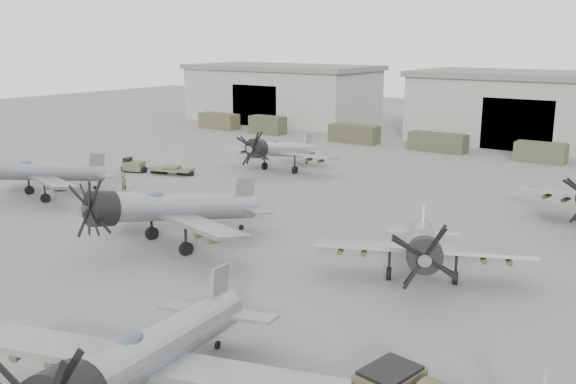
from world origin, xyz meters
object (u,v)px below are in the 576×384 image
at_px(aircraft_mid_2, 423,245).
at_px(tug_trailer, 148,167).
at_px(aircraft_mid_0, 34,172).
at_px(aircraft_near_1, 143,358).
at_px(ground_crew, 124,184).
at_px(aircraft_far_0, 279,150).
at_px(aircraft_mid_1, 165,209).

xyz_separation_m(aircraft_mid_2, tug_trailer, (-33.26, 11.41, -1.55)).
relative_size(aircraft_mid_0, aircraft_mid_2, 1.07).
height_order(aircraft_near_1, aircraft_mid_2, aircraft_near_1).
relative_size(aircraft_near_1, ground_crew, 8.14).
relative_size(aircraft_near_1, aircraft_mid_2, 1.20).
bearing_deg(ground_crew, aircraft_mid_2, -99.21).
bearing_deg(ground_crew, aircraft_far_0, -19.70).
relative_size(aircraft_mid_1, aircraft_far_0, 1.16).
bearing_deg(aircraft_mid_2, aircraft_mid_1, 169.39).
xyz_separation_m(aircraft_far_0, tug_trailer, (-9.90, -7.76, -1.62)).
distance_m(aircraft_near_1, ground_crew, 34.15).
distance_m(tug_trailer, ground_crew, 8.50).
relative_size(tug_trailer, ground_crew, 4.33).
height_order(aircraft_mid_0, aircraft_mid_1, aircraft_mid_1).
bearing_deg(aircraft_near_1, aircraft_mid_0, 135.05).
distance_m(aircraft_mid_1, tug_trailer, 23.50).
bearing_deg(aircraft_mid_1, aircraft_mid_0, -174.94).
bearing_deg(aircraft_near_1, ground_crew, 123.58).
bearing_deg(tug_trailer, aircraft_mid_1, -57.99).
bearing_deg(tug_trailer, aircraft_mid_0, -107.07).
bearing_deg(aircraft_mid_0, aircraft_near_1, -13.81).
xyz_separation_m(aircraft_mid_0, aircraft_mid_2, (33.07, 0.90, -0.09)).
bearing_deg(aircraft_far_0, ground_crew, -110.41).
xyz_separation_m(aircraft_mid_2, ground_crew, (-28.52, 4.36, -1.26)).
bearing_deg(aircraft_mid_2, ground_crew, 147.28).
bearing_deg(aircraft_mid_0, tug_trailer, 105.13).
relative_size(aircraft_far_0, ground_crew, 7.15).
bearing_deg(aircraft_mid_2, aircraft_mid_0, 157.53).
bearing_deg(aircraft_mid_1, tug_trailer, 153.85).
distance_m(aircraft_mid_0, tug_trailer, 12.42).
xyz_separation_m(aircraft_mid_0, aircraft_far_0, (9.71, 20.07, -0.01)).
height_order(aircraft_mid_0, ground_crew, aircraft_mid_0).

